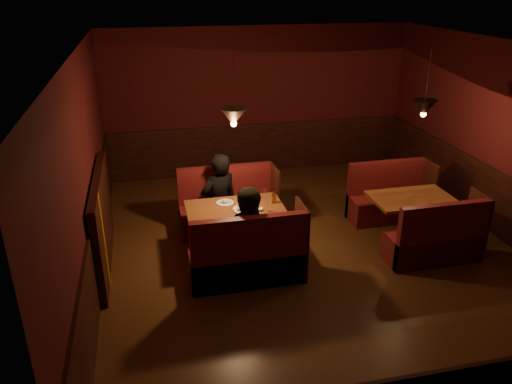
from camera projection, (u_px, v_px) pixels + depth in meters
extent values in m
cube|color=#583119|center=(313.00, 253.00, 7.31)|extent=(6.00, 7.00, 0.01)
cube|color=#35211A|center=(323.00, 49.00, 6.16)|extent=(6.00, 7.00, 0.01)
cube|color=#3D1111|center=(259.00, 102.00, 9.87)|extent=(6.00, 0.01, 2.90)
cube|color=#3D1111|center=(479.00, 320.00, 3.60)|extent=(6.00, 0.01, 2.90)
cube|color=#3D1111|center=(86.00, 178.00, 6.12)|extent=(0.01, 7.00, 2.90)
cube|color=#3D1111|center=(511.00, 145.00, 7.35)|extent=(0.01, 7.00, 2.90)
cube|color=black|center=(259.00, 148.00, 10.23)|extent=(6.00, 0.04, 1.00)
cube|color=black|center=(97.00, 246.00, 6.50)|extent=(0.04, 7.00, 1.00)
cube|color=black|center=(497.00, 203.00, 7.72)|extent=(0.04, 7.00, 1.00)
cube|color=black|center=(102.00, 222.00, 6.81)|extent=(0.10, 2.20, 1.30)
cube|color=orange|center=(104.00, 240.00, 6.33)|extent=(0.01, 0.12, 1.30)
cylinder|color=#333333|center=(233.00, 86.00, 6.34)|extent=(0.01, 0.01, 0.80)
cone|color=black|center=(234.00, 117.00, 6.50)|extent=(0.34, 0.34, 0.22)
sphere|color=#FFBF72|center=(234.00, 123.00, 6.53)|extent=(0.08, 0.08, 0.08)
cylinder|color=#333333|center=(428.00, 79.00, 6.78)|extent=(0.01, 0.01, 0.80)
cone|color=black|center=(424.00, 108.00, 6.94)|extent=(0.34, 0.34, 0.22)
sphere|color=#FFBF72|center=(423.00, 114.00, 6.97)|extent=(0.08, 0.08, 0.08)
cube|color=brown|center=(235.00, 209.00, 7.03)|extent=(1.38, 0.84, 0.05)
cylinder|color=black|center=(236.00, 232.00, 7.18)|extent=(0.14, 0.14, 0.69)
cylinder|color=black|center=(236.00, 252.00, 7.30)|extent=(0.55, 0.55, 0.04)
cylinder|color=silver|center=(243.00, 209.00, 6.95)|extent=(0.28, 0.28, 0.02)
cube|color=black|center=(241.00, 207.00, 6.95)|extent=(0.09, 0.08, 0.03)
ellipsoid|color=silver|center=(239.00, 209.00, 6.88)|extent=(0.07, 0.07, 0.06)
cube|color=tan|center=(244.00, 211.00, 6.86)|extent=(0.09, 0.07, 0.03)
cylinder|color=silver|center=(242.00, 211.00, 6.86)|extent=(0.07, 0.12, 0.01)
cylinder|color=silver|center=(225.00, 203.00, 7.15)|extent=(0.26, 0.26, 0.01)
ellipsoid|color=beige|center=(225.00, 201.00, 7.14)|extent=(0.10, 0.10, 0.05)
cube|color=silver|center=(226.00, 203.00, 7.14)|extent=(0.20, 0.02, 0.00)
cylinder|color=white|center=(256.00, 202.00, 7.11)|extent=(0.05, 0.05, 0.08)
cylinder|color=white|center=(265.00, 193.00, 7.30)|extent=(0.07, 0.07, 0.15)
cylinder|color=white|center=(270.00, 207.00, 6.88)|extent=(0.07, 0.07, 0.15)
cylinder|color=#47230F|center=(274.00, 198.00, 7.14)|extent=(0.06, 0.06, 0.16)
cylinder|color=#47230F|center=(274.00, 191.00, 7.10)|extent=(0.03, 0.03, 0.07)
ellipsoid|color=white|center=(261.00, 209.00, 6.93)|extent=(0.11, 0.11, 0.04)
cube|color=#55121B|center=(227.00, 219.00, 7.86)|extent=(1.47, 0.54, 0.44)
cube|color=#55121B|center=(225.00, 196.00, 7.93)|extent=(1.47, 0.12, 1.03)
cube|color=black|center=(274.00, 197.00, 7.90)|extent=(0.04, 0.54, 1.03)
cube|color=#55121B|center=(246.00, 265.00, 6.59)|extent=(1.47, 0.54, 0.44)
cube|color=#55121B|center=(249.00, 254.00, 6.28)|extent=(1.47, 0.12, 1.03)
cube|color=black|center=(301.00, 240.00, 6.62)|extent=(0.04, 0.54, 1.03)
cube|color=brown|center=(412.00, 198.00, 7.49)|extent=(1.22, 0.78, 0.05)
cylinder|color=black|center=(409.00, 219.00, 7.63)|extent=(0.13, 0.13, 0.64)
cylinder|color=black|center=(407.00, 236.00, 7.75)|extent=(0.51, 0.51, 0.04)
cube|color=#55121B|center=(388.00, 208.00, 8.27)|extent=(1.31, 0.50, 0.41)
cube|color=#55121B|center=(385.00, 188.00, 8.33)|extent=(1.31, 0.11, 0.96)
cube|color=black|center=(427.00, 189.00, 8.29)|extent=(0.04, 0.50, 0.96)
cube|color=#55121B|center=(431.00, 247.00, 7.08)|extent=(1.31, 0.50, 0.41)
cube|color=#55121B|center=(442.00, 236.00, 6.79)|extent=(1.31, 0.11, 0.96)
cube|color=black|center=(477.00, 224.00, 7.11)|extent=(0.04, 0.50, 0.96)
imported|color=black|center=(219.00, 184.00, 7.55)|extent=(0.71, 0.58, 1.68)
imported|color=black|center=(252.00, 222.00, 6.43)|extent=(0.97, 0.87, 1.64)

